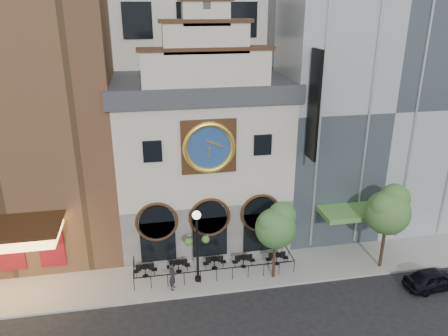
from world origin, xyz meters
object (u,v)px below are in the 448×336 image
lamppost (197,239)px  tree_right (388,209)px  bistro_1 (179,266)px  bistro_4 (277,258)px  bistro_0 (145,270)px  tree_left (276,225)px  car_right (434,279)px  bistro_2 (215,262)px  bistro_3 (244,261)px  pedestrian (173,277)px

lamppost → tree_right: tree_right is taller
bistro_1 → bistro_4: size_ratio=1.00×
bistro_0 → tree_left: size_ratio=0.30×
tree_left → bistro_0: bearing=169.4°
bistro_0 → car_right: car_right is taller
bistro_2 → car_right: (13.54, -4.56, 0.06)m
bistro_1 → bistro_2: 2.46m
bistro_0 → tree_right: tree_right is taller
bistro_4 → tree_left: size_ratio=0.30×
bistro_1 → tree_left: size_ratio=0.30×
bistro_2 → bistro_3: size_ratio=1.00×
bistro_4 → pedestrian: (-7.33, -1.49, 0.43)m
pedestrian → tree_left: tree_left is taller
bistro_0 → tree_right: size_ratio=0.27×
bistro_2 → car_right: bearing=-18.6°
bistro_3 → car_right: bearing=-20.7°
bistro_3 → tree_right: (9.38, -1.61, 3.88)m
car_right → tree_right: (-2.17, 2.77, 3.83)m
bistro_3 → tree_right: size_ratio=0.27×
bistro_1 → lamppost: (1.16, -1.24, 2.68)m
bistro_3 → bistro_4: (2.36, -0.10, 0.00)m
bistro_2 → bistro_4: size_ratio=1.00×
bistro_1 → tree_left: 7.26m
bistro_2 → tree_right: tree_right is taller
bistro_4 → lamppost: lamppost is taller
bistro_4 → lamppost: size_ratio=0.31×
bistro_0 → bistro_3: (6.68, -0.12, 0.00)m
car_right → tree_right: 5.20m
bistro_3 → tree_left: (1.74, -1.45, 3.38)m
bistro_1 → tree_left: bearing=-15.2°
bistro_3 → car_right: (11.55, -4.37, 0.06)m
bistro_3 → tree_left: bearing=-39.8°
bistro_4 → bistro_3: bearing=177.5°
bistro_0 → car_right: (18.22, -4.49, 0.06)m
bistro_0 → bistro_4: size_ratio=1.00×
bistro_0 → bistro_4: (9.04, -0.22, 0.00)m
tree_left → tree_right: bearing=-1.2°
bistro_4 → pedestrian: pedestrian is taller
bistro_0 → bistro_4: same height
lamppost → tree_right: size_ratio=0.86×
lamppost → tree_left: (5.03, -0.44, 0.71)m
bistro_1 → lamppost: size_ratio=0.31×
bistro_1 → bistro_2: bearing=-1.1°
bistro_3 → car_right: size_ratio=0.40×
bistro_3 → pedestrian: pedestrian is taller
bistro_0 → bistro_1: 2.23m
bistro_3 → pedestrian: (-4.97, -1.59, 0.43)m
pedestrian → bistro_3: bearing=-54.5°
bistro_0 → bistro_3: size_ratio=1.00×
bistro_2 → lamppost: size_ratio=0.31×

